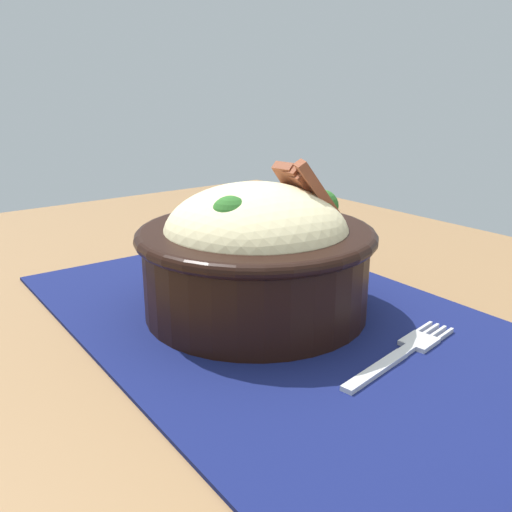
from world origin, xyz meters
TOP-DOWN VIEW (x-y plane):
  - table at (0.00, 0.00)m, footprint 1.14×0.81m
  - placemat at (-0.00, -0.01)m, footprint 0.48×0.31m
  - bowl at (-0.03, -0.01)m, footprint 0.20×0.20m
  - fork at (0.10, 0.03)m, footprint 0.04×0.13m

SIDE VIEW (x-z plane):
  - table at x=0.00m, z-range 0.31..1.09m
  - placemat at x=0.00m, z-range 0.78..0.78m
  - fork at x=0.10m, z-range 0.78..0.79m
  - bowl at x=-0.03m, z-range 0.77..0.90m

